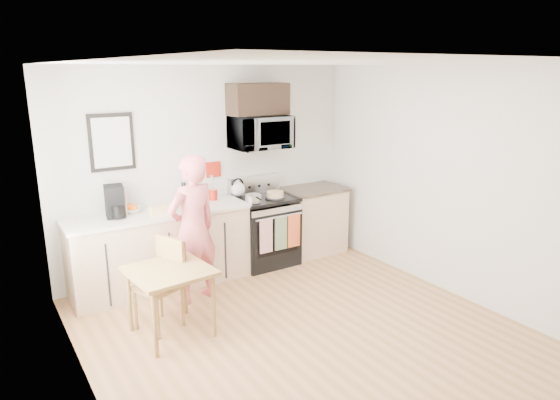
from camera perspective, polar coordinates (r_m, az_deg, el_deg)
floor at (r=5.05m, az=3.91°, el=-15.64°), size 4.60×4.60×0.00m
back_wall at (r=6.47m, az=-8.07°, el=3.45°), size 4.00×0.04×2.60m
left_wall at (r=3.75m, az=-21.26°, el=-5.79°), size 0.04×4.60×2.60m
right_wall at (r=5.92m, az=19.94°, el=1.64°), size 0.04×4.60×2.60m
ceiling at (r=4.36m, az=4.53°, el=15.34°), size 4.00×4.60×0.04m
window at (r=4.45m, az=-23.23°, el=0.51°), size 0.06×1.40×1.50m
cabinet_left at (r=6.15m, az=-13.42°, el=-5.67°), size 2.10×0.60×0.90m
countertop_left at (r=6.00m, az=-13.68°, el=-1.46°), size 2.14×0.64×0.04m
cabinet_right at (r=7.13m, az=3.70°, el=-2.42°), size 0.84×0.60×0.90m
countertop_right at (r=7.01m, az=3.76°, el=1.25°), size 0.88×0.64×0.04m
range at (r=6.69m, az=-1.72°, el=-3.68°), size 0.76×0.70×1.16m
microwave at (r=6.49m, az=-2.29°, el=7.73°), size 0.76×0.51×0.42m
upper_cabinet at (r=6.49m, az=-2.54°, el=11.45°), size 0.76×0.35×0.40m
wall_art at (r=5.98m, az=-18.68°, el=6.28°), size 0.50×0.04×0.65m
wall_trivet at (r=6.48m, az=-7.61°, el=3.48°), size 0.20×0.02×0.20m
person at (r=5.59m, az=-9.93°, el=-3.32°), size 0.69×0.53×1.67m
dining_table at (r=4.99m, az=-12.52°, el=-8.56°), size 0.73×0.73×0.69m
chair at (r=5.21m, az=-12.78°, el=-7.72°), size 0.53×0.51×0.92m
knife_block at (r=6.19m, az=-10.77°, el=0.32°), size 0.12×0.14×0.20m
utensil_crock at (r=6.36m, az=-7.67°, el=1.12°), size 0.11×0.11×0.32m
fruit_bowl at (r=6.03m, az=-16.51°, el=-0.98°), size 0.28×0.28×0.10m
milk_carton at (r=5.86m, az=-17.60°, el=-0.55°), size 0.12×0.12×0.27m
coffee_maker at (r=5.87m, az=-18.34°, el=-0.26°), size 0.24×0.32×0.36m
bread_bag at (r=5.86m, az=-13.33°, el=-1.11°), size 0.27×0.13×0.10m
cake at (r=6.48m, az=-0.55°, el=0.59°), size 0.27×0.27×0.09m
kettle at (r=6.58m, az=-4.84°, el=1.32°), size 0.19×0.19×0.24m
pot at (r=6.27m, az=-3.05°, el=0.18°), size 0.20×0.34×0.10m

